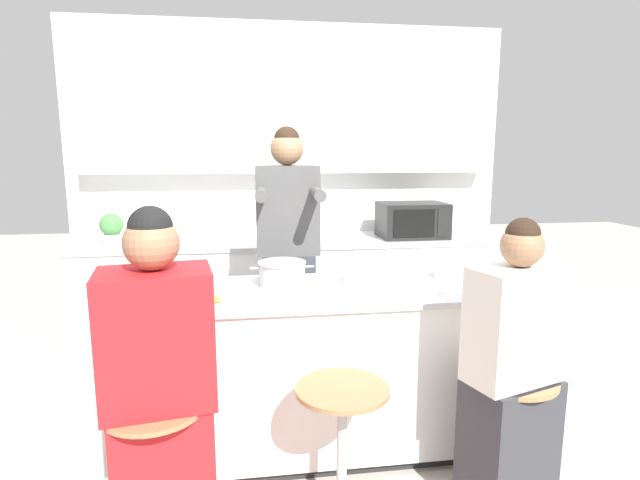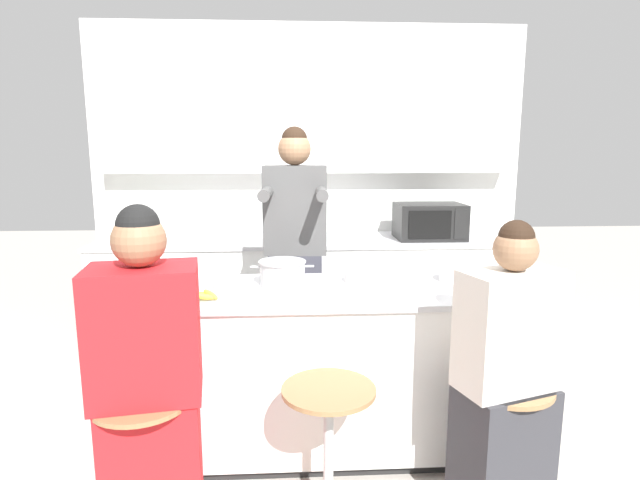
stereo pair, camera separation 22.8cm
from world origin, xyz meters
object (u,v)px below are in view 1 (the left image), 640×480
Objects in this scene: potted_plant at (112,227)px; banana_bunch at (207,298)px; person_wrapped_blanket at (160,394)px; coffee_cup_near at (221,282)px; bar_stool_center at (342,446)px; person_seated_near at (512,386)px; microwave at (412,220)px; bar_stool_rightmost at (507,433)px; person_cooking at (288,267)px; kitchen_island at (322,368)px; bar_stool_leftmost at (158,469)px; fruit_bowl at (455,273)px; cooking_pot at (282,274)px; juice_carton at (162,285)px.

banana_bunch is at bearing -62.79° from potted_plant.
person_wrapped_blanket is 0.74m from coffee_cup_near.
banana_bunch is at bearing 143.53° from bar_stool_center.
coffee_cup_near is (-1.28, 0.65, 0.35)m from person_seated_near.
bar_stool_center is at bearing -6.61° from person_wrapped_blanket.
microwave is (0.98, 2.05, 0.69)m from bar_stool_center.
person_cooking is at bearing 126.36° from bar_stool_rightmost.
bar_stool_leftmost is at bearing -139.50° from kitchen_island.
coffee_cup_near reaches higher than bar_stool_leftmost.
coffee_cup_near is (-1.31, -0.08, 0.02)m from fruit_bowl.
bar_stool_rightmost is 0.36× the size of person_cooking.
microwave is 2.29× the size of potted_plant.
bar_stool_center is at bearing -36.47° from banana_bunch.
bar_stool_center is 0.94m from cooking_pot.
coffee_cup_near is at bearing -58.19° from potted_plant.
bar_stool_center is 0.92m from banana_bunch.
bar_stool_leftmost is 1.10m from cooking_pot.
potted_plant is at bearing 131.15° from cooking_pot.
bar_stool_center is at bearing -137.95° from fruit_bowl.
bar_stool_center is 1.20m from fruit_bowl.
kitchen_island is 0.77m from banana_bunch.
person_seated_near is at bearing 0.65° from bar_stool_leftmost.
person_cooking reaches higher than bar_stool_center.
juice_carton is at bearing -169.96° from fruit_bowl.
person_seated_near reaches higher than banana_bunch.
juice_carton is (-0.21, -0.00, 0.07)m from banana_bunch.
person_cooking is 0.71m from coffee_cup_near.
potted_plant is at bearing 136.38° from bar_stool_rightmost.
cooking_pot reaches higher than bar_stool_rightmost.
microwave reaches higher than bar_stool_rightmost.
person_wrapped_blanket is 0.55m from banana_bunch.
coffee_cup_near is 0.20m from banana_bunch.
microwave is at bearing 43.52° from coffee_cup_near.
bar_stool_leftmost is 2.91× the size of fruit_bowl.
fruit_bowl is 1.07× the size of juice_carton.
banana_bunch is at bearing 0.46° from juice_carton.
bar_stool_rightmost is 1.33m from cooking_pot.
cooking_pot is at bearing 144.71° from bar_stool_rightmost.
microwave reaches higher than bar_stool_center.
bar_stool_center is at bearing 159.82° from person_seated_near.
person_cooking is 7.51× the size of potted_plant.
bar_stool_rightmost is 1.52m from banana_bunch.
coffee_cup_near is (-1.29, 0.63, 0.59)m from bar_stool_rightmost.
person_wrapped_blanket is 9.07× the size of banana_bunch.
bar_stool_leftmost is at bearing -127.44° from cooking_pot.
person_cooking is at bearing 63.36° from bar_stool_leftmost.
person_wrapped_blanket reaches higher than kitchen_island.
fruit_bowl reaches higher than kitchen_island.
person_seated_near is (-0.01, -0.03, 0.24)m from bar_stool_rightmost.
bar_stool_leftmost is 1.00× the size of bar_stool_center.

